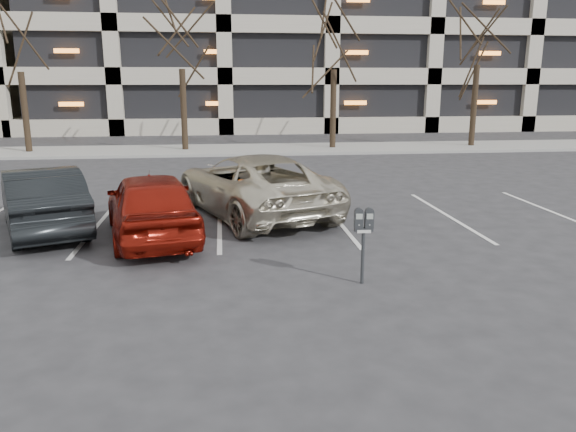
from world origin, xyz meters
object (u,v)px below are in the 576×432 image
object	(u,v)px
tree_a	(15,19)
tree_b	(180,16)
car_dark	(42,200)
car_red	(152,205)
parking_meter	(364,227)
suv_silver	(253,185)
tree_c	(335,18)
tree_d	(481,12)

from	to	relation	value
tree_a	tree_b	bearing A→B (deg)	0.00
car_dark	car_red	bearing A→B (deg)	138.16
parking_meter	car_dark	size ratio (longest dim) A/B	0.29
tree_a	parking_meter	size ratio (longest dim) A/B	6.44
parking_meter	suv_silver	size ratio (longest dim) A/B	0.21
car_red	parking_meter	bearing A→B (deg)	127.32
suv_silver	car_red	size ratio (longest dim) A/B	1.41
parking_meter	tree_a	bearing A→B (deg)	125.91
tree_b	parking_meter	xyz separation A→B (m)	(3.94, -18.11, -5.08)
tree_c	tree_d	xyz separation A→B (m)	(7.00, 0.00, 0.37)
tree_b	suv_silver	world-z (taller)	tree_b
tree_c	car_dark	size ratio (longest dim) A/B	1.93
tree_a	car_red	size ratio (longest dim) A/B	1.89
tree_a	tree_c	size ratio (longest dim) A/B	0.97
tree_b	car_red	distance (m)	15.86
tree_a	car_red	xyz separation A→B (m)	(7.21, -14.94, -5.09)
tree_d	car_dark	distance (m)	22.22
tree_b	tree_c	distance (m)	7.00
car_dark	suv_silver	bearing A→B (deg)	170.49
tree_a	car_dark	xyz separation A→B (m)	(4.76, -14.05, -5.11)
tree_a	parking_meter	xyz separation A→B (m)	(10.94, -18.11, -4.86)
tree_b	car_dark	size ratio (longest dim) A/B	1.94
tree_a	tree_d	size ratio (longest dim) A/B	0.91
tree_d	parking_meter	size ratio (longest dim) A/B	7.08
tree_b	tree_d	size ratio (longest dim) A/B	0.94
parking_meter	car_dark	distance (m)	7.40
suv_silver	tree_a	bearing A→B (deg)	-74.61
suv_silver	tree_d	bearing A→B (deg)	-152.17
tree_a	parking_meter	world-z (taller)	tree_a
tree_b	tree_c	bearing A→B (deg)	0.00
car_red	tree_c	bearing A→B (deg)	-126.70
suv_silver	tree_b	bearing A→B (deg)	-99.93
tree_b	car_red	world-z (taller)	tree_b
tree_d	suv_silver	world-z (taller)	tree_d
car_red	tree_d	bearing A→B (deg)	-144.96
parking_meter	car_dark	xyz separation A→B (m)	(-6.18, 4.07, -0.25)
tree_d	tree_c	bearing A→B (deg)	180.00
suv_silver	car_red	bearing A→B (deg)	20.00
suv_silver	car_red	distance (m)	2.95
tree_d	car_red	xyz separation A→B (m)	(-13.79, -14.94, -5.67)
tree_a	suv_silver	world-z (taller)	tree_a
tree_c	car_dark	xyz separation A→B (m)	(-9.24, -14.05, -5.32)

